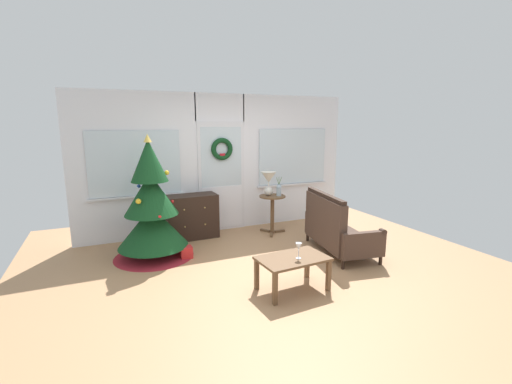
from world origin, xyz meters
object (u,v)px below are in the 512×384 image
object	(u,v)px
christmas_tree	(152,212)
coffee_table	(293,262)
wine_glass	(299,247)
dresser_cabinet	(192,216)
settee_sofa	(335,229)
gift_box	(186,252)
flower_vase	(279,190)
side_table	(272,207)
table_lamp	(269,180)

from	to	relation	value
christmas_tree	coffee_table	bearing A→B (deg)	-52.39
coffee_table	wine_glass	world-z (taller)	wine_glass
dresser_cabinet	settee_sofa	distance (m)	2.50
dresser_cabinet	gift_box	xyz separation A→B (m)	(-0.32, -0.92, -0.30)
flower_vase	coffee_table	xyz separation A→B (m)	(-0.88, -2.07, -0.48)
dresser_cabinet	settee_sofa	world-z (taller)	settee_sofa
settee_sofa	side_table	size ratio (longest dim) A/B	2.07
settee_sofa	wine_glass	bearing A→B (deg)	-143.10
table_lamp	side_table	bearing A→B (deg)	-33.69
settee_sofa	coffee_table	bearing A→B (deg)	-145.79
gift_box	side_table	bearing A→B (deg)	18.18
christmas_tree	side_table	xyz separation A→B (m)	(2.18, 0.31, -0.20)
wine_glass	christmas_tree	bearing A→B (deg)	127.66
gift_box	flower_vase	bearing A→B (deg)	15.54
table_lamp	flower_vase	xyz separation A→B (m)	(0.16, -0.10, -0.17)
settee_sofa	table_lamp	xyz separation A→B (m)	(-0.53, 1.32, 0.62)
wine_glass	gift_box	world-z (taller)	wine_glass
settee_sofa	table_lamp	world-z (taller)	table_lamp
dresser_cabinet	coffee_table	size ratio (longest dim) A/B	1.04
christmas_tree	coffee_table	distance (m)	2.33
settee_sofa	side_table	world-z (taller)	settee_sofa
coffee_table	wine_glass	xyz separation A→B (m)	(0.05, -0.06, 0.20)
christmas_tree	gift_box	distance (m)	0.80
christmas_tree	side_table	bearing A→B (deg)	8.12
side_table	table_lamp	bearing A→B (deg)	146.31
dresser_cabinet	wine_glass	xyz separation A→B (m)	(0.69, -2.54, 0.17)
dresser_cabinet	christmas_tree	bearing A→B (deg)	-138.76
flower_vase	gift_box	world-z (taller)	flower_vase
table_lamp	wine_glass	distance (m)	2.37
settee_sofa	table_lamp	size ratio (longest dim) A/B	3.35
dresser_cabinet	wine_glass	distance (m)	2.64
dresser_cabinet	flower_vase	xyz separation A→B (m)	(1.53, -0.41, 0.44)
flower_vase	table_lamp	bearing A→B (deg)	147.99
coffee_table	wine_glass	distance (m)	0.22
table_lamp	coffee_table	xyz separation A→B (m)	(-0.72, -2.17, -0.64)
christmas_tree	dresser_cabinet	size ratio (longest dim) A/B	2.05
side_table	settee_sofa	bearing A→B (deg)	-69.67
flower_vase	gift_box	xyz separation A→B (m)	(-1.84, -0.51, -0.74)
settee_sofa	gift_box	bearing A→B (deg)	162.31
christmas_tree	flower_vase	distance (m)	2.30
settee_sofa	table_lamp	bearing A→B (deg)	112.03
table_lamp	settee_sofa	bearing A→B (deg)	-67.97
settee_sofa	flower_vase	distance (m)	1.35
christmas_tree	wine_glass	world-z (taller)	christmas_tree
dresser_cabinet	flower_vase	distance (m)	1.64
side_table	flower_vase	xyz separation A→B (m)	(0.10, -0.06, 0.33)
flower_vase	christmas_tree	bearing A→B (deg)	-173.72
coffee_table	gift_box	size ratio (longest dim) A/B	4.92
table_lamp	flower_vase	size ratio (longest dim) A/B	1.26
christmas_tree	coffee_table	size ratio (longest dim) A/B	2.13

